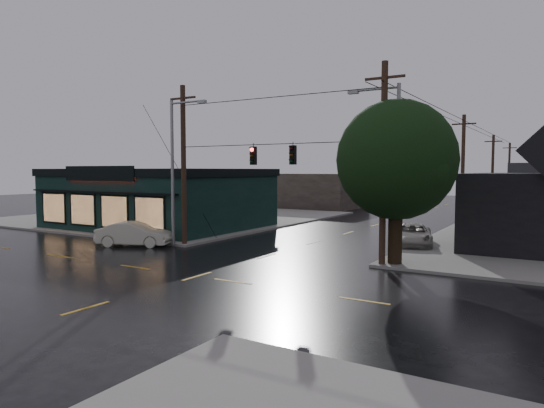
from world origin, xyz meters
The scene contains 15 objects.
ground_plane centered at (0.00, 0.00, 0.00)m, with size 160.00×160.00×0.00m, color black.
sidewalk_nw centered at (-20.00, 20.00, 0.07)m, with size 28.00×28.00×0.15m, color gray.
pizza_shop centered at (-15.00, 12.94, 2.56)m, with size 16.30×12.34×4.90m.
corner_tree centered at (7.00, 7.00, 5.33)m, with size 6.00×6.00×8.21m.
utility_pole_nw centered at (-6.50, 6.50, 0.00)m, with size 2.00×0.32×10.15m, color #342417, non-canonical shape.
utility_pole_ne centered at (6.50, 6.50, 0.00)m, with size 2.00×0.32×10.15m, color #342417, non-canonical shape.
utility_pole_far_a centered at (6.50, 28.00, 0.00)m, with size 2.00×0.32×9.65m, color #342417, non-canonical shape.
utility_pole_far_b centered at (6.50, 48.00, 0.00)m, with size 2.00×0.32×9.15m, color #342417, non-canonical shape.
utility_pole_far_c centered at (6.50, 68.00, 0.00)m, with size 2.00×0.32×9.15m, color #342417, non-canonical shape.
span_signal_assembly centered at (0.10, 6.50, 5.70)m, with size 13.00×0.48×1.23m.
streetlight_nw centered at (-6.80, 5.80, 0.00)m, with size 5.40×0.30×9.15m, color gray, non-canonical shape.
streetlight_ne centered at (7.00, 7.20, 0.00)m, with size 5.40×0.30×9.15m, color gray, non-canonical shape.
bg_building_west centered at (-14.00, 40.00, 2.20)m, with size 12.00×10.00×4.40m, color #2F2822.
sedan_cream centered at (-9.15, 4.74, 0.77)m, with size 1.64×4.69×1.55m, color beige.
suv_silver centered at (6.00, 13.95, 0.71)m, with size 2.36×5.11×1.42m, color #A6A399.
Camera 1 is at (14.25, -16.87, 4.84)m, focal length 32.00 mm.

